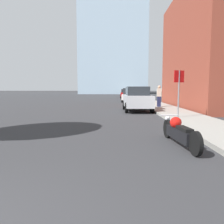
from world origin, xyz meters
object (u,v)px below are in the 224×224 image
motorcycle (179,132)px  parked_car_red (125,94)px  parked_car_white (129,95)px  stop_sign (179,86)px  pedestrian (159,96)px  parked_car_silver (137,99)px

motorcycle → parked_car_red: parked_car_red is taller
parked_car_white → stop_sign: stop_sign is taller
pedestrian → parked_car_white: bearing=102.1°
parked_car_white → pedestrian: size_ratio=2.34×
stop_sign → parked_car_white: bearing=95.9°
parked_car_white → pedestrian: 9.21m
motorcycle → parked_car_silver: bearing=85.8°
stop_sign → pedestrian: (0.31, 6.73, -0.72)m
motorcycle → pedestrian: 11.99m
parked_car_silver → parked_car_white: size_ratio=1.04×
stop_sign → parked_car_red: bearing=93.3°
motorcycle → parked_car_white: size_ratio=0.64×
motorcycle → parked_car_red: (-0.23, 33.28, 0.41)m
parked_car_red → pedestrian: bearing=-83.8°
parked_car_silver → pedestrian: pedestrian is taller
motorcycle → parked_car_white: (-0.23, 20.85, 0.45)m
parked_car_white → parked_car_red: size_ratio=0.89×
parked_car_white → parked_car_red: (-0.00, 12.43, -0.04)m
parked_car_silver → stop_sign: (1.70, -4.51, 0.88)m
parked_car_white → stop_sign: 15.84m
parked_car_silver → parked_car_red: size_ratio=0.93×
motorcycle → parked_car_white: parked_car_white is taller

